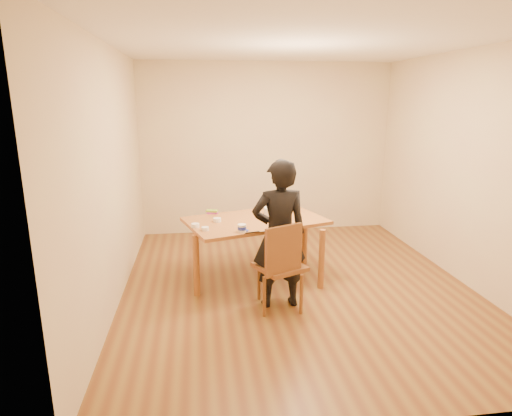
{
  "coord_description": "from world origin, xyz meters",
  "views": [
    {
      "loc": [
        -1.1,
        -4.55,
        2.15
      ],
      "look_at": [
        -0.45,
        0.25,
        0.9
      ],
      "focal_mm": 30.0,
      "sensor_mm": 36.0,
      "label": 1
    }
  ],
  "objects": [
    {
      "name": "room_shell",
      "position": [
        0.0,
        0.34,
        1.35
      ],
      "size": [
        4.0,
        4.5,
        2.7
      ],
      "color": "brown",
      "rests_on": "ground"
    },
    {
      "name": "dining_table",
      "position": [
        -0.45,
        0.3,
        0.73
      ],
      "size": [
        1.79,
        1.37,
        0.04
      ],
      "primitive_type": "cube",
      "rotation": [
        0.0,
        0.0,
        0.3
      ],
      "color": "brown",
      "rests_on": "floor"
    },
    {
      "name": "dining_chair",
      "position": [
        -0.3,
        -0.47,
        0.45
      ],
      "size": [
        0.59,
        0.59,
        0.04
      ],
      "primitive_type": "cube",
      "rotation": [
        0.0,
        0.0,
        0.42
      ],
      "color": "brown",
      "rests_on": "floor"
    },
    {
      "name": "cake_plate",
      "position": [
        -0.21,
        0.41,
        0.76
      ],
      "size": [
        0.27,
        0.27,
        0.02
      ],
      "primitive_type": "cylinder",
      "color": "#BA100C",
      "rests_on": "dining_table"
    },
    {
      "name": "cake",
      "position": [
        -0.21,
        0.41,
        0.81
      ],
      "size": [
        0.24,
        0.24,
        0.08
      ],
      "primitive_type": "cylinder",
      "color": "white",
      "rests_on": "cake_plate"
    },
    {
      "name": "frosting_dome",
      "position": [
        -0.21,
        0.41,
        0.86
      ],
      "size": [
        0.24,
        0.24,
        0.03
      ],
      "primitive_type": "ellipsoid",
      "color": "white",
      "rests_on": "cake"
    },
    {
      "name": "frosting_tub",
      "position": [
        -0.66,
        -0.17,
        0.79
      ],
      "size": [
        0.09,
        0.09,
        0.08
      ],
      "primitive_type": "cylinder",
      "color": "white",
      "rests_on": "dining_table"
    },
    {
      "name": "frosting_lid",
      "position": [
        -0.63,
        -0.14,
        0.75
      ],
      "size": [
        0.09,
        0.09,
        0.01
      ],
      "primitive_type": "cylinder",
      "color": "#182B9E",
      "rests_on": "dining_table"
    },
    {
      "name": "frosting_dollop",
      "position": [
        -0.63,
        -0.14,
        0.77
      ],
      "size": [
        0.04,
        0.04,
        0.02
      ],
      "primitive_type": "ellipsoid",
      "color": "white",
      "rests_on": "frosting_lid"
    },
    {
      "name": "ramekin_green",
      "position": [
        -1.05,
        -0.07,
        0.77
      ],
      "size": [
        0.08,
        0.08,
        0.04
      ],
      "primitive_type": "cylinder",
      "color": "white",
      "rests_on": "dining_table"
    },
    {
      "name": "ramekin_yellow",
      "position": [
        -0.9,
        0.25,
        0.77
      ],
      "size": [
        0.09,
        0.09,
        0.04
      ],
      "primitive_type": "cylinder",
      "color": "white",
      "rests_on": "dining_table"
    },
    {
      "name": "ramekin_multi",
      "position": [
        -1.16,
        0.06,
        0.77
      ],
      "size": [
        0.09,
        0.09,
        0.04
      ],
      "primitive_type": "cylinder",
      "color": "white",
      "rests_on": "dining_table"
    },
    {
      "name": "candy_box_pink",
      "position": [
        -0.95,
        0.63,
        0.76
      ],
      "size": [
        0.15,
        0.09,
        0.02
      ],
      "primitive_type": "cube",
      "rotation": [
        0.0,
        0.0,
        -0.22
      ],
      "color": "#EC37AD",
      "rests_on": "dining_table"
    },
    {
      "name": "candy_box_green",
      "position": [
        -0.95,
        0.64,
        0.78
      ],
      "size": [
        0.16,
        0.11,
        0.02
      ],
      "primitive_type": "cube",
      "rotation": [
        0.0,
        0.0,
        -0.32
      ],
      "color": "green",
      "rests_on": "candy_box_pink"
    },
    {
      "name": "spatula",
      "position": [
        -0.55,
        -0.22,
        0.75
      ],
      "size": [
        0.16,
        0.06,
        0.01
      ],
      "primitive_type": "cube",
      "rotation": [
        0.0,
        0.0,
        0.25
      ],
      "color": "black",
      "rests_on": "dining_table"
    },
    {
      "name": "person",
      "position": [
        -0.3,
        -0.43,
        0.79
      ],
      "size": [
        0.59,
        0.4,
        1.57
      ],
      "primitive_type": "imported",
      "rotation": [
        0.0,
        0.0,
        3.19
      ],
      "color": "black",
      "rests_on": "floor"
    }
  ]
}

